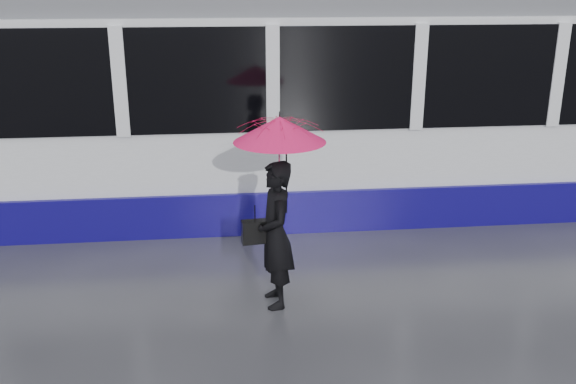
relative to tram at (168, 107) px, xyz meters
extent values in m
plane|color=#2F2F34|center=(1.88, -2.50, -1.64)|extent=(90.00, 90.00, 0.00)
cube|color=#3F3D38|center=(1.88, -0.72, -1.63)|extent=(34.00, 0.07, 0.02)
cube|color=#3F3D38|center=(1.88, 0.72, -1.63)|extent=(34.00, 0.07, 0.02)
cube|color=white|center=(0.00, 0.00, -0.11)|extent=(24.00, 2.40, 2.95)
cube|color=#110968|center=(0.00, 0.00, -1.33)|extent=(24.00, 2.56, 0.62)
cube|color=black|center=(0.00, 0.00, 0.56)|extent=(23.00, 2.48, 1.40)
cube|color=slate|center=(0.00, 0.00, 1.54)|extent=(23.60, 2.20, 0.35)
imported|color=black|center=(1.34, -3.30, -0.81)|extent=(0.46, 0.65, 1.66)
imported|color=#FF1575|center=(1.39, -3.30, 0.11)|extent=(1.00, 1.02, 0.83)
cone|color=#FF1575|center=(1.39, -3.30, 0.37)|extent=(1.08, 1.08, 0.27)
cylinder|color=black|center=(1.39, -3.30, 0.52)|extent=(0.01, 0.01, 0.06)
cylinder|color=black|center=(1.46, -3.28, -0.20)|extent=(0.02, 0.02, 0.73)
cube|color=black|center=(1.12, -3.28, -0.77)|extent=(0.31, 0.16, 0.26)
cylinder|color=black|center=(1.12, -3.28, -0.55)|extent=(0.01, 0.01, 0.18)
camera|label=1|loc=(0.77, -9.77, 1.86)|focal=40.00mm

